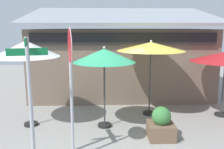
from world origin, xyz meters
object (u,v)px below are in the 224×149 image
(stop_sign, at_px, (71,68))
(sidewalk_planter, at_px, (161,125))
(patio_umbrella_ivory_left, at_px, (26,49))
(patio_umbrella_forest_green_center, at_px, (104,56))
(patio_umbrella_mustard_right, at_px, (151,47))
(street_sign_post, at_px, (30,89))

(stop_sign, height_order, sidewalk_planter, stop_sign)
(stop_sign, relative_size, patio_umbrella_ivory_left, 1.12)
(stop_sign, bearing_deg, sidewalk_planter, 23.19)
(sidewalk_planter, bearing_deg, patio_umbrella_forest_green_center, 150.05)
(patio_umbrella_forest_green_center, distance_m, patio_umbrella_mustard_right, 1.97)
(patio_umbrella_mustard_right, bearing_deg, patio_umbrella_forest_green_center, -146.97)
(stop_sign, relative_size, patio_umbrella_mustard_right, 1.16)
(patio_umbrella_forest_green_center, height_order, patio_umbrella_mustard_right, patio_umbrella_mustard_right)
(patio_umbrella_forest_green_center, bearing_deg, stop_sign, -111.69)
(patio_umbrella_mustard_right, bearing_deg, patio_umbrella_ivory_left, -167.65)
(stop_sign, xyz_separation_m, patio_umbrella_forest_green_center, (0.78, 1.95, 0.04))
(street_sign_post, bearing_deg, sidewalk_planter, 21.60)
(street_sign_post, relative_size, sidewalk_planter, 3.13)
(patio_umbrella_mustard_right, bearing_deg, sidewalk_planter, -90.88)
(patio_umbrella_forest_green_center, distance_m, sidewalk_planter, 2.65)
(stop_sign, bearing_deg, patio_umbrella_forest_green_center, 68.31)
(patio_umbrella_ivory_left, distance_m, patio_umbrella_mustard_right, 4.15)
(patio_umbrella_forest_green_center, xyz_separation_m, patio_umbrella_mustard_right, (1.64, 1.07, 0.19))
(patio_umbrella_ivory_left, distance_m, patio_umbrella_forest_green_center, 2.43)
(street_sign_post, bearing_deg, stop_sign, 17.09)
(patio_umbrella_mustard_right, height_order, sidewalk_planter, patio_umbrella_mustard_right)
(patio_umbrella_forest_green_center, bearing_deg, patio_umbrella_ivory_left, 175.70)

